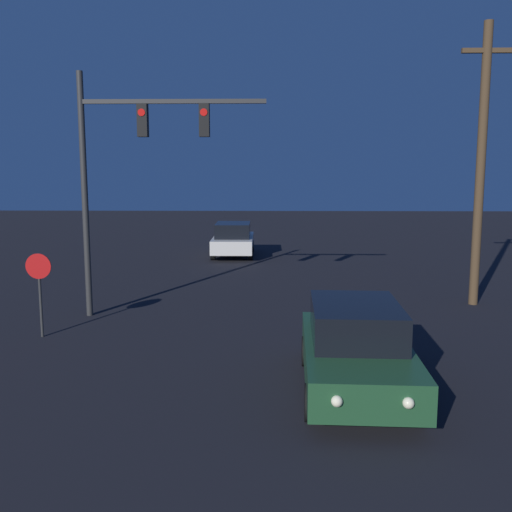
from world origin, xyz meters
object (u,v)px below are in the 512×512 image
(car_far, at_px, (233,239))
(stop_sign, at_px, (39,280))
(utility_pole, at_px, (481,163))
(car_near, at_px, (356,347))
(traffic_signal_mast, at_px, (128,156))

(car_far, distance_m, stop_sign, 14.69)
(car_far, relative_size, utility_pole, 0.53)
(car_near, xyz_separation_m, stop_sign, (-7.43, 3.37, 0.63))
(car_near, distance_m, utility_pole, 9.43)
(stop_sign, xyz_separation_m, utility_pole, (12.24, 3.90, 2.96))
(utility_pole, bearing_deg, car_far, 128.92)
(car_far, bearing_deg, car_near, -79.51)
(utility_pole, bearing_deg, stop_sign, -162.32)
(stop_sign, height_order, utility_pole, utility_pole)
(car_far, distance_m, utility_pole, 13.62)
(car_near, bearing_deg, utility_pole, -121.22)
(utility_pole, bearing_deg, traffic_signal_mast, -170.84)
(traffic_signal_mast, bearing_deg, car_far, 79.57)
(car_near, relative_size, stop_sign, 2.16)
(traffic_signal_mast, bearing_deg, stop_sign, -128.95)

